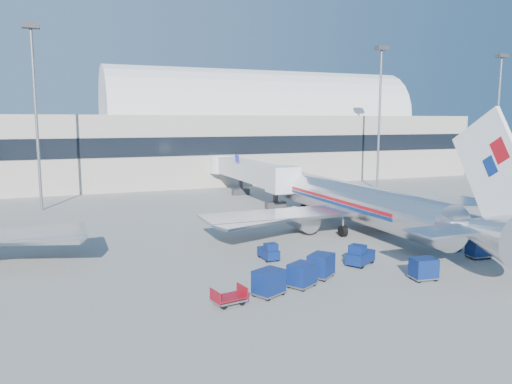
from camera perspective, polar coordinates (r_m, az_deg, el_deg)
name	(u,v)px	position (r m, az deg, el deg)	size (l,w,h in m)	color
ground	(289,253)	(42.59, 3.80, -6.97)	(260.00, 260.00, 0.00)	gray
terminal	(83,141)	(93.21, -19.20, 5.50)	(170.00, 28.15, 21.00)	#B2AA9E
airliner_main	(361,204)	(50.66, 11.88, -1.30)	(32.00, 37.26, 12.07)	silver
jetbridge_near	(246,170)	(72.83, -1.19, 2.50)	(4.40, 27.50, 6.25)	silver
mast_west	(35,90)	(67.23, -23.99, 10.61)	(2.00, 1.20, 22.60)	slate
mast_east	(380,97)	(82.43, 14.00, 10.48)	(2.00, 1.20, 22.60)	slate
mast_far_east	(499,100)	(99.03, 26.01, 9.48)	(2.00, 1.20, 22.60)	slate
barrier_near	(441,227)	(54.03, 20.40, -3.73)	(3.00, 0.55, 0.90)	#9E9E96
barrier_mid	(466,224)	(56.27, 22.90, -3.40)	(3.00, 0.55, 0.90)	#9E9E96
barrier_far	(490,222)	(58.61, 25.21, -3.10)	(3.00, 0.55, 0.90)	#9E9E96
tug_lead	(360,255)	(39.67, 11.77, -7.11)	(2.88, 2.43, 1.68)	#0B1C53
tug_right	(447,241)	(46.69, 21.01, -5.30)	(2.31, 2.46, 1.47)	#0B1C53
tug_left	(269,252)	(40.36, 1.47, -6.85)	(1.14, 2.20, 1.42)	#0B1C53
cart_train_a	(321,265)	(36.10, 7.43, -8.29)	(2.45, 2.36, 1.72)	#0B1C53
cart_train_b	(302,275)	(34.00, 5.26, -9.38)	(2.31, 2.16, 1.63)	#0B1C53
cart_train_c	(269,282)	(32.26, 1.47, -10.26)	(2.38, 2.17, 1.70)	#0B1C53
cart_solo_near	(424,268)	(37.27, 18.62, -8.27)	(1.92, 1.55, 1.56)	#0B1C53
cart_solo_far	(479,248)	(44.66, 24.09, -5.87)	(1.87, 1.50, 1.54)	#0B1C53
cart_open_red	(229,299)	(30.99, -3.08, -12.09)	(2.17, 1.70, 0.53)	slate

